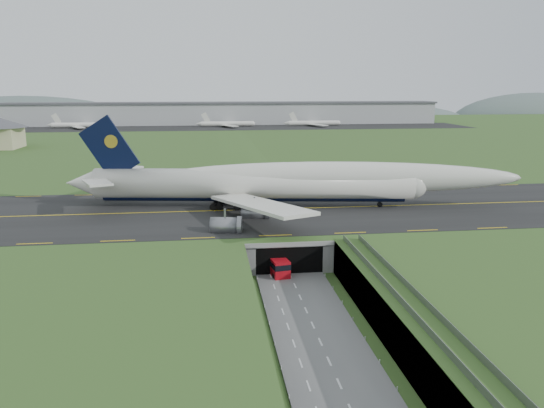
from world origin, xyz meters
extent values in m
plane|color=#335020|center=(0.00, 0.00, 0.00)|extent=(900.00, 900.00, 0.00)
cube|color=gray|center=(0.00, 0.00, 3.00)|extent=(800.00, 800.00, 6.00)
cube|color=slate|center=(0.00, -7.50, 0.10)|extent=(12.00, 75.00, 0.20)
cube|color=black|center=(0.00, 33.00, 6.09)|extent=(800.00, 44.00, 0.18)
cube|color=gray|center=(0.00, 19.00, 5.50)|extent=(16.00, 22.00, 1.00)
cube|color=gray|center=(-7.00, 19.00, 3.00)|extent=(2.00, 22.00, 6.00)
cube|color=gray|center=(7.00, 19.00, 3.00)|extent=(2.00, 22.00, 6.00)
cube|color=black|center=(0.00, 14.00, 2.50)|extent=(12.00, 12.00, 5.00)
cube|color=#A8A8A3|center=(0.00, 7.95, 5.60)|extent=(17.00, 0.50, 0.80)
cube|color=#A8A8A3|center=(11.00, -18.50, 5.80)|extent=(3.00, 53.00, 0.50)
cube|color=gray|center=(9.60, -18.50, 6.55)|extent=(0.06, 53.00, 1.00)
cube|color=gray|center=(12.40, -18.50, 6.55)|extent=(0.06, 53.00, 1.00)
cylinder|color=#A8A8A3|center=(11.00, -28.00, 2.80)|extent=(0.90, 0.90, 5.60)
cylinder|color=#A8A8A3|center=(11.00, -16.00, 2.80)|extent=(0.90, 0.90, 5.60)
cylinder|color=#A8A8A3|center=(11.00, -4.00, 2.80)|extent=(0.90, 0.90, 5.60)
cylinder|color=silver|center=(-3.86, 36.11, 11.40)|extent=(71.26, 16.76, 6.69)
sphere|color=silver|center=(31.29, 31.03, 11.40)|extent=(7.42, 7.42, 6.55)
cone|color=silver|center=(-42.12, 41.62, 11.40)|extent=(8.14, 7.33, 6.35)
ellipsoid|color=silver|center=(15.12, 33.37, 12.91)|extent=(80.38, 17.56, 7.02)
ellipsoid|color=black|center=(30.26, 31.18, 12.24)|extent=(5.05, 3.56, 2.34)
cylinder|color=black|center=(-3.86, 36.11, 8.80)|extent=(67.19, 12.41, 2.81)
cube|color=silver|center=(0.59, 52.35, 10.36)|extent=(25.11, 29.12, 2.81)
cube|color=silver|center=(-34.80, 48.48, 12.97)|extent=(10.59, 12.06, 1.07)
cube|color=silver|center=(-4.18, 19.26, 10.36)|extent=(18.41, 31.78, 2.81)
cube|color=silver|center=(-37.04, 32.97, 12.97)|extent=(8.32, 12.41, 1.07)
cube|color=black|center=(-35.40, 40.65, 19.24)|extent=(13.24, 2.52, 14.78)
cylinder|color=gold|center=(-34.88, 40.58, 20.81)|extent=(3.00, 1.14, 2.93)
cylinder|color=slate|center=(-1.70, 45.82, 7.12)|extent=(5.87, 4.19, 3.45)
cylinder|color=slate|center=(-5.02, 57.38, 7.12)|extent=(5.87, 4.19, 3.45)
cylinder|color=slate|center=(-4.53, 26.17, 7.12)|extent=(5.87, 4.19, 3.45)
cylinder|color=slate|center=(-10.98, 16.02, 7.12)|extent=(5.87, 4.19, 3.45)
cylinder|color=black|center=(24.26, 32.05, 6.75)|extent=(1.21, 0.68, 1.15)
cube|color=black|center=(-8.52, 36.78, 6.91)|extent=(7.25, 8.13, 1.46)
cube|color=#B80C16|center=(-2.17, 8.70, 1.69)|extent=(3.94, 7.82, 2.99)
cube|color=black|center=(-2.17, 8.70, 2.29)|extent=(4.01, 7.92, 1.00)
cube|color=black|center=(-2.17, 8.70, 0.45)|extent=(3.66, 7.29, 0.50)
cylinder|color=black|center=(-3.05, 6.04, 0.55)|extent=(0.49, 0.94, 0.90)
cylinder|color=black|center=(-3.84, 10.96, 0.55)|extent=(0.49, 0.94, 0.90)
cylinder|color=black|center=(-0.49, 6.45, 0.55)|extent=(0.49, 0.94, 0.90)
cylinder|color=black|center=(-1.28, 11.37, 0.55)|extent=(0.49, 0.94, 0.90)
cube|color=#B2B2B2|center=(0.00, 300.00, 13.50)|extent=(300.00, 22.00, 15.00)
cube|color=#4C4C51|center=(0.00, 300.00, 21.00)|extent=(302.00, 24.00, 1.20)
cube|color=black|center=(0.00, 270.00, 6.14)|extent=(320.00, 50.00, 0.08)
cylinder|color=silver|center=(-94.61, 275.00, 8.18)|extent=(34.00, 3.20, 3.20)
cylinder|color=silver|center=(-0.07, 275.00, 8.18)|extent=(34.00, 3.20, 3.20)
cylinder|color=silver|center=(58.33, 275.00, 8.18)|extent=(34.00, 3.20, 3.20)
ellipsoid|color=slate|center=(-180.00, 430.00, -4.00)|extent=(220.00, 77.00, 56.00)
ellipsoid|color=slate|center=(120.00, 430.00, -4.00)|extent=(260.00, 91.00, 44.00)
ellipsoid|color=slate|center=(320.00, 430.00, -4.00)|extent=(180.00, 63.00, 60.00)
camera|label=1|loc=(-14.06, -80.14, 32.83)|focal=35.00mm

